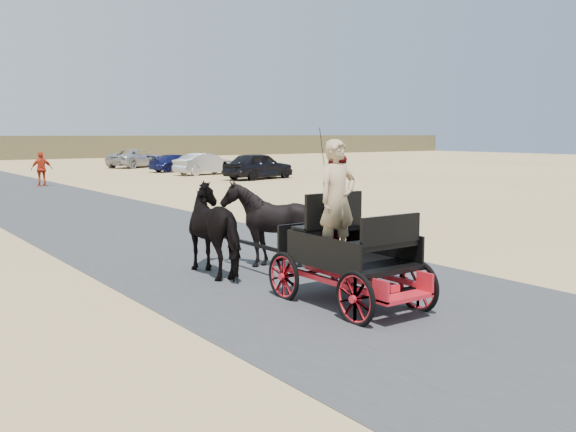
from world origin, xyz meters
TOP-DOWN VIEW (x-y plane):
  - ground at (0.00, 0.00)m, footprint 140.00×140.00m
  - road at (0.00, 0.00)m, footprint 6.00×140.00m
  - carriage at (-0.40, -1.94)m, footprint 1.30×2.40m
  - horse_left at (-0.95, 1.06)m, footprint 0.91×2.01m
  - horse_right at (0.15, 1.06)m, footprint 1.37×1.54m
  - driver_man at (-0.60, -1.89)m, footprint 0.66×0.43m
  - passenger_woman at (-0.10, -1.34)m, footprint 0.77×0.60m
  - pedestrian at (1.77, 23.78)m, footprint 1.03×0.47m
  - car_a at (13.39, 21.97)m, footprint 4.82×2.79m
  - car_b at (12.78, 27.28)m, footprint 4.33×2.08m
  - car_c at (12.80, 31.25)m, footprint 4.14×1.79m
  - car_d at (12.72, 38.31)m, footprint 5.58×4.37m

SIDE VIEW (x-z plane):
  - ground at x=0.00m, z-range 0.00..0.00m
  - road at x=0.00m, z-range 0.00..0.01m
  - carriage at x=-0.40m, z-range 0.00..0.72m
  - car_c at x=12.80m, z-range 0.00..1.19m
  - car_b at x=12.78m, z-range 0.00..1.37m
  - car_d at x=12.72m, z-range 0.00..1.41m
  - car_a at x=13.39m, z-range 0.00..1.54m
  - horse_left at x=-0.95m, z-range 0.00..1.70m
  - horse_right at x=0.15m, z-range 0.00..1.70m
  - pedestrian at x=1.77m, z-range 0.00..1.73m
  - passenger_woman at x=-0.10m, z-range 0.72..2.30m
  - driver_man at x=-0.60m, z-range 0.72..2.52m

